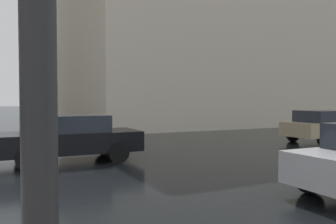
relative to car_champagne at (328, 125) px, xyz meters
The scene contains 2 objects.
car_champagne is the anchor object (origin of this frame).
car_black 11.16m from the car_champagne, 90.00° to the left, with size 1.85×4.10×1.41m.
Camera 1 is at (-5.00, -2.68, 1.86)m, focal length 36.47 mm.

